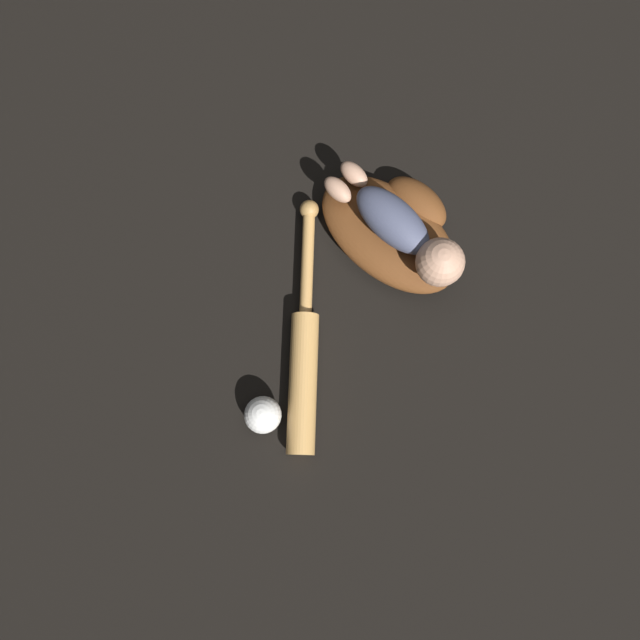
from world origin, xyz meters
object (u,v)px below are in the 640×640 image
baby_figure (407,233)px  baseball (263,415)px  baseball_bat (304,355)px  baseball_glove (393,228)px

baby_figure → baseball: 0.48m
baseball_bat → baseball: baseball is taller
baseball_glove → baseball_bat: baseball_glove is taller
baby_figure → baseball: bearing=-64.4°
baseball_glove → baseball: 0.50m
baseball → baseball_bat: bearing=120.9°
baseball_glove → baby_figure: 0.09m
baseball_glove → baseball_bat: bearing=-60.3°
baby_figure → baseball: size_ratio=4.49×
baseball_glove → baseball_bat: 0.34m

